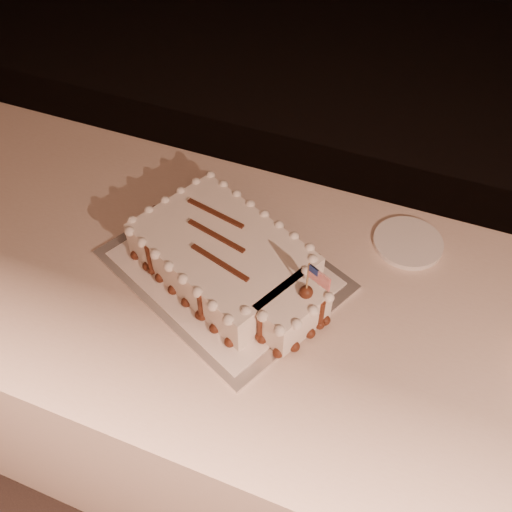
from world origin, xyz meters
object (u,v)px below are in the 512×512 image
at_px(side_plate, 408,242).
at_px(cake_board, 224,269).
at_px(sheet_cake, 231,261).
at_px(banquet_table, 274,385).

bearing_deg(side_plate, cake_board, -147.77).
height_order(cake_board, sheet_cake, sheet_cake).
xyz_separation_m(banquet_table, sheet_cake, (-0.12, 0.03, 0.43)).
height_order(sheet_cake, side_plate, sheet_cake).
bearing_deg(cake_board, side_plate, 56.90).
bearing_deg(cake_board, sheet_cake, 0.41).
bearing_deg(side_plate, banquet_table, -129.65).
xyz_separation_m(cake_board, side_plate, (0.38, 0.24, 0.00)).
distance_m(sheet_cake, side_plate, 0.43).
bearing_deg(banquet_table, side_plate, 50.35).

